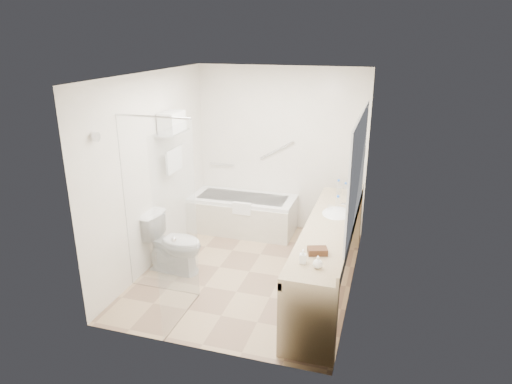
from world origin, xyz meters
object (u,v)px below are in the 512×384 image
(water_bottle_left, at_px, (345,190))
(amenity_basket, at_px, (317,251))
(bathtub, at_px, (243,214))
(toilet, at_px, (173,243))
(vanity_counter, at_px, (329,242))

(water_bottle_left, bearing_deg, amenity_basket, -92.24)
(water_bottle_left, bearing_deg, bathtub, 167.87)
(toilet, bearing_deg, vanity_counter, -84.00)
(bathtub, distance_m, water_bottle_left, 1.75)
(bathtub, xyz_separation_m, amenity_basket, (1.51, -2.14, 0.61))
(toilet, relative_size, amenity_basket, 4.05)
(amenity_basket, xyz_separation_m, water_bottle_left, (0.07, 1.80, 0.06))
(bathtub, bearing_deg, vanity_counter, -42.35)
(bathtub, height_order, vanity_counter, vanity_counter)
(bathtub, xyz_separation_m, toilet, (-0.45, -1.47, 0.11))
(bathtub, relative_size, amenity_basket, 8.30)
(bathtub, distance_m, toilet, 1.54)
(amenity_basket, distance_m, water_bottle_left, 1.80)
(vanity_counter, relative_size, toilet, 3.46)
(toilet, distance_m, amenity_basket, 2.13)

